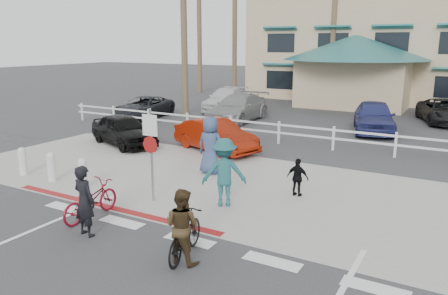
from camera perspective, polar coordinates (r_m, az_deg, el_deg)
The scene contains 29 objects.
ground at distance 9.55m, azimuth -6.56°, elevation -13.32°, with size 140.00×140.00×0.00m, color #333335.
sidewalk_plaza at distance 13.15m, azimuth 5.09°, elevation -5.59°, with size 22.00×7.00×0.01m, color gray.
cross_street at distance 16.72m, azimuth 10.82°, elevation -1.62°, with size 40.00×5.00×0.01m, color #333335.
parking_lot at distance 25.71m, azimuth 17.76°, elevation 3.24°, with size 50.00×16.00×0.01m, color #333335.
curb_red at distance 12.19m, azimuth -14.75°, elevation -7.55°, with size 7.00×0.25×0.02m, color maroon.
rail_fence at distance 18.33m, azimuth 14.41°, elevation 1.12°, with size 29.40×0.16×1.00m, color silver, non-canonical shape.
building at distance 37.98m, azimuth 25.74°, elevation 14.25°, with size 28.00×16.00×11.30m, color #CCB38B, non-canonical shape.
sign_post at distance 12.02m, azimuth -9.45°, elevation -0.38°, with size 0.50×0.10×2.90m, color gray, non-canonical shape.
bollard_0 at distance 13.81m, azimuth -17.94°, elevation -3.24°, with size 0.26×0.26×0.95m, color silver, non-canonical shape.
bollard_1 at distance 14.84m, azimuth -21.62°, elevation -2.39°, with size 0.26×0.26×0.95m, color silver, non-canonical shape.
bollard_2 at distance 15.94m, azimuth -24.80°, elevation -1.64°, with size 0.26×0.26×0.95m, color silver, non-canonical shape.
palm_0 at distance 39.16m, azimuth -3.28°, elevation 18.16°, with size 4.00×4.00×15.00m, color #265320, non-canonical shape.
palm_1 at distance 36.20m, azimuth 1.41°, elevation 16.98°, with size 4.00×4.00×13.00m, color #265320, non-canonical shape.
palm_3 at distance 33.22m, azimuth 14.29°, elevation 17.77°, with size 4.00×4.00×14.00m, color #265320, non-canonical shape.
palm_10 at distance 26.60m, azimuth -5.30°, elevation 17.11°, with size 4.00×4.00×12.00m, color #265320, non-canonical shape.
bike_red at distance 11.47m, azimuth -17.04°, elevation -6.62°, with size 0.62×1.78×0.93m, color maroon.
rider_red at distance 10.38m, azimuth -17.75°, elevation -6.67°, with size 0.61×0.40×1.66m, color black.
bike_black at distance 9.10m, azimuth -5.09°, elevation -11.25°, with size 0.46×1.64×0.99m, color black.
rider_black at distance 8.80m, azimuth -5.51°, elevation -10.17°, with size 0.75×0.58×1.54m, color #3B2C18.
pedestrian_a at distance 11.65m, azimuth 0.02°, elevation -3.28°, with size 1.20×0.69×1.86m, color #1F585C.
pedestrian_child at distance 12.64m, azimuth 9.61°, elevation -3.90°, with size 0.65×0.27×1.11m, color black.
pedestrian_b at distance 14.54m, azimuth -1.79°, elevation 0.27°, with size 0.95×0.62×1.94m, color #34476D.
car_white_sedan at distance 17.69m, azimuth -1.11°, elevation 1.60°, with size 1.37×3.93×1.29m, color maroon.
car_red_compact at distance 19.24m, azimuth -12.99°, elevation 2.27°, with size 1.57×3.90×1.33m, color black.
lot_car_0 at distance 26.16m, azimuth -10.43°, elevation 5.19°, with size 2.05×4.44×1.23m, color black.
lot_car_1 at distance 24.64m, azimuth 1.81°, elevation 5.20°, with size 2.08×5.13×1.49m, color gray.
lot_car_2 at distance 22.72m, azimuth 18.99°, elevation 3.84°, with size 1.82×4.54×1.55m, color navy.
lot_car_4 at distance 28.65m, azimuth 0.23°, elevation 6.29°, with size 1.97×4.84×1.40m, color silver.
lot_car_5 at distance 26.80m, azimuth 26.85°, elevation 4.23°, with size 2.16×4.69×1.30m, color black.
Camera 1 is at (5.10, -6.83, 4.29)m, focal length 35.00 mm.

